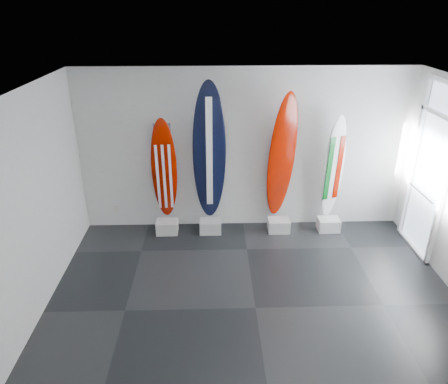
{
  "coord_description": "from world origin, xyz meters",
  "views": [
    {
      "loc": [
        -0.59,
        -4.68,
        3.98
      ],
      "look_at": [
        -0.41,
        1.4,
        1.18
      ],
      "focal_mm": 33.37,
      "sensor_mm": 36.0,
      "label": 1
    }
  ],
  "objects_px": {
    "surfboard_swiss": "(282,158)",
    "surfboard_italy": "(333,168)",
    "surfboard_navy": "(209,153)",
    "surfboard_usa": "(164,170)"
  },
  "relations": [
    {
      "from": "surfboard_usa",
      "to": "surfboard_navy",
      "type": "xyz_separation_m",
      "value": [
        0.81,
        0.0,
        0.31
      ]
    },
    {
      "from": "surfboard_usa",
      "to": "surfboard_swiss",
      "type": "relative_size",
      "value": 0.83
    },
    {
      "from": "surfboard_navy",
      "to": "surfboard_italy",
      "type": "relative_size",
      "value": 1.31
    },
    {
      "from": "surfboard_navy",
      "to": "surfboard_swiss",
      "type": "distance_m",
      "value": 1.3
    },
    {
      "from": "surfboard_usa",
      "to": "surfboard_navy",
      "type": "bearing_deg",
      "value": -4.61
    },
    {
      "from": "surfboard_usa",
      "to": "surfboard_navy",
      "type": "height_order",
      "value": "surfboard_navy"
    },
    {
      "from": "surfboard_swiss",
      "to": "surfboard_italy",
      "type": "xyz_separation_m",
      "value": [
        0.95,
        0.0,
        -0.21
      ]
    },
    {
      "from": "surfboard_navy",
      "to": "surfboard_italy",
      "type": "distance_m",
      "value": 2.27
    },
    {
      "from": "surfboard_swiss",
      "to": "surfboard_italy",
      "type": "bearing_deg",
      "value": -21.91
    },
    {
      "from": "surfboard_italy",
      "to": "surfboard_usa",
      "type": "bearing_deg",
      "value": 158.82
    }
  ]
}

